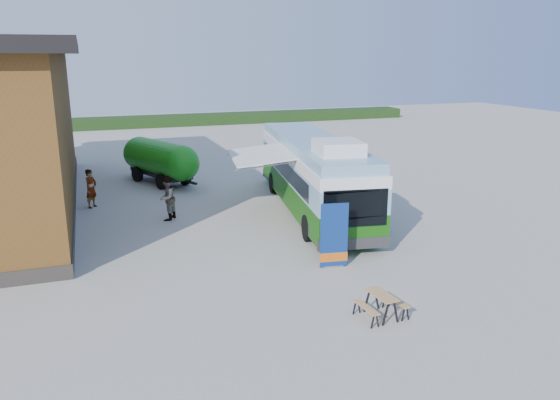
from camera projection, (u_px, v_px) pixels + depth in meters
name	position (u px, v px, depth m)	size (l,w,h in m)	color
ground	(265.00, 255.00, 19.59)	(100.00, 100.00, 0.00)	#BCB7AD
hedge	(225.00, 118.00, 56.63)	(40.00, 3.00, 1.00)	#264419
bus	(313.00, 172.00, 24.67)	(4.55, 12.73, 3.83)	#1E6611
awning	(266.00, 154.00, 23.57)	(3.30, 4.65, 0.53)	white
banner	(334.00, 241.00, 18.24)	(0.97, 0.28, 2.24)	navy
picnic_table	(381.00, 300.00, 14.83)	(1.29, 1.17, 0.69)	tan
person_a	(91.00, 189.00, 25.42)	(0.66, 0.44, 1.82)	#999999
person_b	(166.00, 198.00, 23.51)	(0.94, 0.73, 1.93)	#999999
slurry_tanker	(160.00, 159.00, 30.12)	(3.65, 5.99, 2.38)	#198C19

